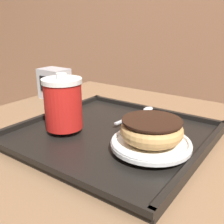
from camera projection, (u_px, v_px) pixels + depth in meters
cafe_table at (109, 202)px, 0.69m from camera, size 0.84×0.86×0.76m
serving_tray at (112, 135)px, 0.61m from camera, size 0.42×0.40×0.02m
coffee_cup_front at (63, 103)px, 0.59m from camera, size 0.09×0.09×0.13m
plate_with_chocolate_donut at (151, 143)px, 0.52m from camera, size 0.16×0.16×0.01m
donut_chocolate_glazed at (152, 130)px, 0.51m from camera, size 0.12×0.12×0.04m
spoon at (143, 112)px, 0.70m from camera, size 0.03×0.15×0.01m
napkin_dispenser at (54, 84)px, 0.91m from camera, size 0.10×0.07×0.10m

